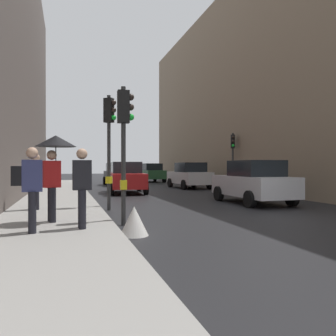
# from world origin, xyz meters

# --- Properties ---
(ground_plane) EXTENTS (120.00, 120.00, 0.00)m
(ground_plane) POSITION_xyz_m (0.00, 0.00, 0.00)
(ground_plane) COLOR black
(sidewalk_kerb) EXTENTS (2.93, 40.00, 0.16)m
(sidewalk_kerb) POSITION_xyz_m (-6.03, 6.00, 0.08)
(sidewalk_kerb) COLOR gray
(sidewalk_kerb) RESTS_ON ground
(building_facade_right) EXTENTS (12.00, 34.92, 13.41)m
(building_facade_right) POSITION_xyz_m (10.56, 12.15, 6.70)
(building_facade_right) COLOR gray
(building_facade_right) RESTS_ON ground
(traffic_light_mid_street) EXTENTS (0.33, 0.45, 3.57)m
(traffic_light_mid_street) POSITION_xyz_m (4.25, 10.69, 2.46)
(traffic_light_mid_street) COLOR #2D2D2D
(traffic_light_mid_street) RESTS_ON ground
(traffic_light_near_left) EXTENTS (0.43, 0.25, 3.59)m
(traffic_light_near_left) POSITION_xyz_m (-4.24, 0.12, 2.48)
(traffic_light_near_left) COLOR #2D2D2D
(traffic_light_near_left) RESTS_ON ground
(traffic_light_near_right) EXTENTS (0.43, 0.39, 3.99)m
(traffic_light_near_right) POSITION_xyz_m (-4.24, 3.28, 2.75)
(traffic_light_near_right) COLOR #2D2D2D
(traffic_light_near_right) RESTS_ON ground
(car_green_estate) EXTENTS (2.27, 4.32, 1.76)m
(car_green_estate) POSITION_xyz_m (2.07, 23.35, 0.88)
(car_green_estate) COLOR #2D6038
(car_green_estate) RESTS_ON ground
(car_red_sedan) EXTENTS (2.23, 4.31, 1.76)m
(car_red_sedan) POSITION_xyz_m (-2.41, 10.71, 0.88)
(car_red_sedan) COLOR red
(car_red_sedan) RESTS_ON ground
(car_silver_hatchback) EXTENTS (2.03, 4.20, 1.76)m
(car_silver_hatchback) POSITION_xyz_m (1.66, 3.78, 0.88)
(car_silver_hatchback) COLOR #BCBCC1
(car_silver_hatchback) RESTS_ON ground
(car_white_compact) EXTENTS (2.16, 4.27, 1.76)m
(car_white_compact) POSITION_xyz_m (2.44, 13.60, 0.88)
(car_white_compact) COLOR silver
(car_white_compact) RESTS_ON ground
(car_dark_suv) EXTENTS (2.03, 4.20, 1.76)m
(car_dark_suv) POSITION_xyz_m (-1.76, 18.57, 0.88)
(car_dark_suv) COLOR black
(car_dark_suv) RESTS_ON ground
(pedestrian_with_umbrella) EXTENTS (1.00, 1.00, 2.14)m
(pedestrian_with_umbrella) POSITION_xyz_m (-5.96, 0.20, 1.84)
(pedestrian_with_umbrella) COLOR black
(pedestrian_with_umbrella) RESTS_ON sidewalk_kerb
(pedestrian_with_black_backpack) EXTENTS (0.65, 0.40, 1.77)m
(pedestrian_with_black_backpack) POSITION_xyz_m (-6.65, 2.88, 1.16)
(pedestrian_with_black_backpack) COLOR black
(pedestrian_with_black_backpack) RESTS_ON sidewalk_kerb
(pedestrian_with_grey_backpack) EXTENTS (0.62, 0.36, 1.77)m
(pedestrian_with_grey_backpack) POSITION_xyz_m (-6.41, -1.14, 1.16)
(pedestrian_with_grey_backpack) COLOR black
(pedestrian_with_grey_backpack) RESTS_ON sidewalk_kerb
(pedestrian_in_dark_coat) EXTENTS (0.41, 0.36, 1.77)m
(pedestrian_in_dark_coat) POSITION_xyz_m (-5.35, -0.92, 1.13)
(pedestrian_in_dark_coat) COLOR black
(pedestrian_in_dark_coat) RESTS_ON sidewalk_kerb
(warning_sign_triangle) EXTENTS (0.64, 0.64, 0.65)m
(warning_sign_triangle) POSITION_xyz_m (-4.25, -1.27, 0.33)
(warning_sign_triangle) COLOR silver
(warning_sign_triangle) RESTS_ON ground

